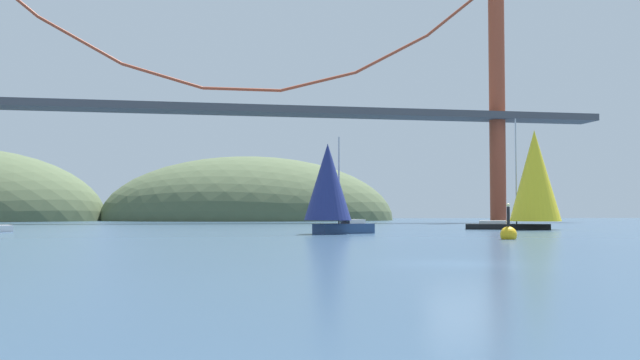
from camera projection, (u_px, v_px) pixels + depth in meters
ground_plane at (461, 264)px, 25.20m from camera, size 360.00×360.00×0.00m
headland_center at (250, 220)px, 158.62m from camera, size 64.03×44.00×28.03m
suspension_bridge at (242, 102)px, 119.32m from camera, size 126.13×6.00×43.32m
sailboat_yellow_sail at (533, 178)px, 74.38m from camera, size 10.19×7.87×11.55m
sailboat_navy_sail at (329, 185)px, 59.40m from camera, size 7.02×5.47×8.08m
channel_buoy at (509, 234)px, 47.94m from camera, size 1.10×1.10×2.64m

